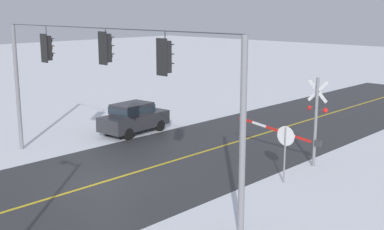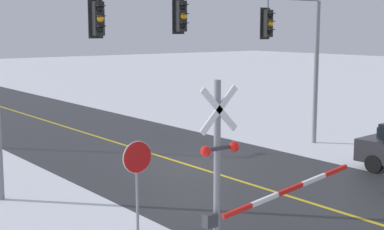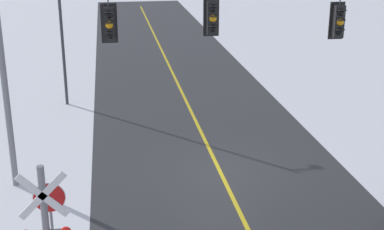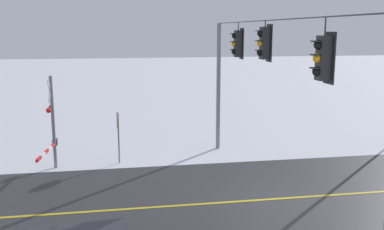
% 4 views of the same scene
% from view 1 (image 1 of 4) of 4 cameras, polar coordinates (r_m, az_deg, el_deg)
% --- Properties ---
extents(ground_plane, '(160.00, 160.00, 0.00)m').
position_cam_1_polar(ground_plane, '(20.84, -9.85, -7.51)').
color(ground_plane, white).
extents(signal_span, '(14.20, 0.47, 6.22)m').
position_cam_1_polar(signal_span, '(19.84, -10.26, 4.19)').
color(signal_span, gray).
rests_on(signal_span, ground).
extents(stop_sign, '(0.80, 0.09, 2.35)m').
position_cam_1_polar(stop_sign, '(20.28, 10.67, -3.02)').
color(stop_sign, gray).
rests_on(stop_sign, ground).
extents(railroad_crossing, '(4.75, 0.31, 4.00)m').
position_cam_1_polar(railroad_crossing, '(22.81, 13.09, -0.72)').
color(railroad_crossing, gray).
rests_on(railroad_crossing, ground).
extents(parked_car_charcoal, '(2.11, 4.31, 1.74)m').
position_cam_1_polar(parked_car_charcoal, '(28.24, -6.73, -0.20)').
color(parked_car_charcoal, '#2D2D33').
rests_on(parked_car_charcoal, ground).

